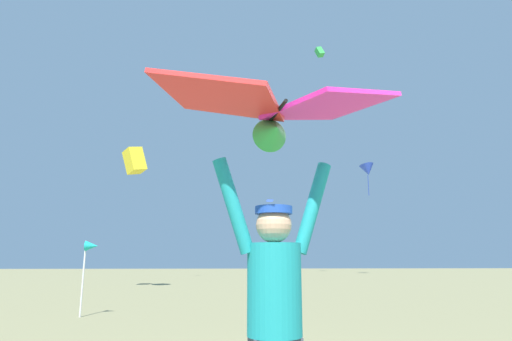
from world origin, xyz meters
The scene contains 7 objects.
kite_flyer_person centered at (-0.32, -0.26, 0.94)m, with size 0.81×0.39×1.92m.
held_stunt_kite centered at (-0.31, -0.32, 2.25)m, with size 1.67×0.99×0.39m.
distant_kite_blue_overhead_distant centered at (2.24, 26.16, 5.35)m, with size 0.59×0.55×0.29m.
distant_kite_green_low_right centered at (7.74, 33.10, 20.49)m, with size 0.87×0.90×1.12m.
distant_kite_yellow_high_right centered at (-4.97, 16.16, 5.73)m, with size 1.24×1.00×1.33m.
distant_kite_blue_far_center centered at (11.60, 32.72, 9.06)m, with size 1.43×1.39×2.95m.
marker_flag centered at (-3.84, 7.29, 1.49)m, with size 0.30×0.24×1.71m.
Camera 1 is at (-0.61, -2.96, 1.28)m, focal length 29.52 mm.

